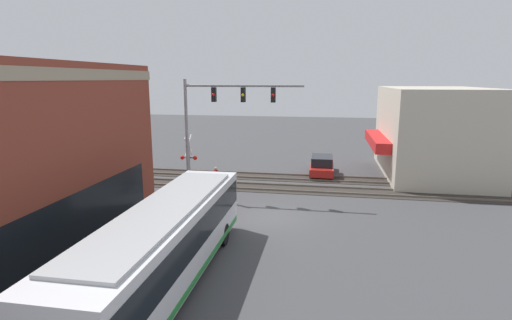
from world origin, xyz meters
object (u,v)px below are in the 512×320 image
object	(u,v)px
city_bus	(165,243)
crossing_signal	(189,158)
pedestrian_at_crossing	(216,180)
parked_car_red	(322,166)

from	to	relation	value
city_bus	crossing_signal	size ratio (longest dim) A/B	3.25
city_bus	pedestrian_at_crossing	size ratio (longest dim) A/B	7.00
city_bus	parked_car_red	bearing A→B (deg)	-16.10
city_bus	pedestrian_at_crossing	distance (m)	12.36
city_bus	crossing_signal	world-z (taller)	crossing_signal
crossing_signal	pedestrian_at_crossing	world-z (taller)	crossing_signal
city_bus	crossing_signal	distance (m)	12.91
pedestrian_at_crossing	parked_car_red	bearing A→B (deg)	-46.88
parked_car_red	pedestrian_at_crossing	distance (m)	9.47
pedestrian_at_crossing	city_bus	bearing A→B (deg)	-172.95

